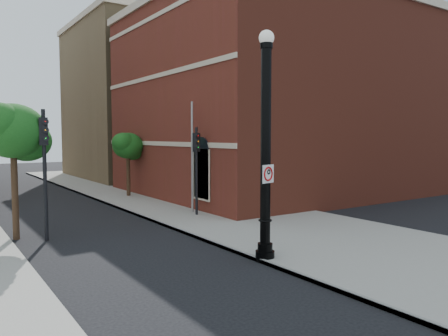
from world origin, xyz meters
TOP-DOWN VIEW (x-y plane):
  - ground at (0.00, 0.00)m, footprint 120.00×120.00m
  - sidewalk_right at (6.00, 10.00)m, footprint 8.00×60.00m
  - curb_edge at (2.05, 10.00)m, footprint 0.10×60.00m
  - brick_wall_building at (16.00, 14.00)m, footprint 22.30×16.30m
  - bg_building_tan_b at (16.00, 30.00)m, footprint 22.00×14.00m
  - lamppost at (2.28, 0.72)m, footprint 0.61×0.61m
  - no_parking_sign at (2.24, 0.55)m, footprint 0.55×0.17m
  - traffic_signal_left at (-2.82, 7.43)m, footprint 0.36×0.43m
  - traffic_signal_right at (4.32, 8.42)m, footprint 0.34×0.38m
  - utility_pole at (4.50, 9.14)m, footprint 0.11×0.11m
  - street_tree_a at (-3.71, 8.33)m, footprint 2.87×2.59m
  - street_tree_c at (4.20, 16.86)m, footprint 2.31×2.09m

SIDE VIEW (x-z plane):
  - ground at x=0.00m, z-range 0.00..0.00m
  - sidewalk_right at x=6.00m, z-range 0.00..0.12m
  - curb_edge at x=2.05m, z-range 0.00..0.14m
  - no_parking_sign at x=2.24m, z-range 2.50..3.06m
  - utility_pole at x=4.50m, z-range 0.00..5.65m
  - traffic_signal_right at x=4.32m, z-range 0.76..5.13m
  - street_tree_c at x=4.20m, z-range 1.19..5.36m
  - lamppost at x=2.28m, z-range -0.27..6.89m
  - traffic_signal_left at x=-2.82m, z-range 0.86..5.79m
  - street_tree_a at x=-3.71m, z-range 1.49..6.66m
  - brick_wall_building at x=16.00m, z-range 0.01..12.51m
  - bg_building_tan_b at x=16.00m, z-range 0.00..14.00m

